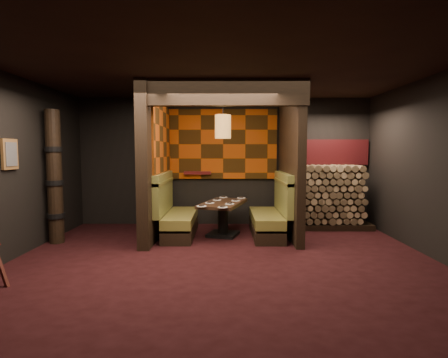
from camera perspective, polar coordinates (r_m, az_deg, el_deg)
floor at (r=5.41m, az=-0.06°, el=-13.47°), size 6.50×5.50×0.02m
ceiling at (r=5.28m, az=-0.06°, el=17.65°), size 6.50×5.50×0.02m
wall_back at (r=7.91m, az=0.04°, el=2.83°), size 6.50×0.02×2.85m
wall_front at (r=2.40m, az=-0.38°, el=-1.22°), size 6.50×0.02×2.85m
wall_left at (r=6.11m, az=-32.33°, el=1.61°), size 0.02×5.50×2.85m
wall_right at (r=6.08m, az=32.38°, el=1.59°), size 0.02×5.50×2.85m
partition_left at (r=6.93m, az=-11.22°, el=2.50°), size 0.20×2.20×2.85m
partition_right at (r=6.96m, az=10.78°, el=2.52°), size 0.15×2.10×2.85m
header_beam at (r=5.92m, az=-0.27°, el=13.95°), size 2.85×0.18×0.44m
tapa_back_panel at (r=7.85m, az=-0.14°, el=5.70°), size 2.40×0.06×1.55m
tapa_side_panel at (r=7.08m, az=-10.04°, el=6.00°), size 0.04×1.85×1.45m
lacquer_shelf at (r=7.83m, az=-4.35°, el=1.01°), size 0.60×0.12×0.07m
booth_bench_left at (r=6.98m, az=-7.95°, el=-5.91°), size 0.68×1.60×1.14m
booth_bench_right at (r=6.97m, az=7.73°, el=-5.93°), size 0.68×1.60×1.14m
dining_table at (r=6.90m, az=-0.17°, el=-5.69°), size 1.03×1.41×0.67m
place_settings at (r=6.86m, az=-0.17°, el=-3.69°), size 0.95×1.54×0.03m
pendant_lamp at (r=6.75m, az=-0.17°, el=8.54°), size 0.31×0.31×0.94m
framed_picture at (r=6.16m, az=-31.57°, el=3.47°), size 0.05×0.36×0.46m
totem_column at (r=6.98m, az=-25.93°, el=0.17°), size 0.31×0.31×2.40m
firewood_stack at (r=7.89m, az=16.89°, el=-2.79°), size 1.73×0.70×1.36m
mosaic_header at (r=8.14m, az=16.38°, el=4.23°), size 1.83×0.10×0.56m
bay_front_post at (r=7.24m, az=11.11°, el=2.59°), size 0.08×0.08×2.85m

